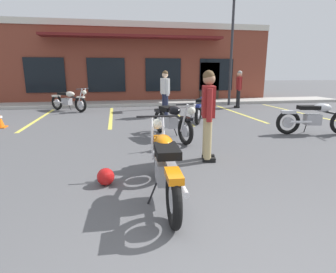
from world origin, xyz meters
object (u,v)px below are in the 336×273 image
at_px(motorcycle_green_cafe_racer, 317,117).
at_px(person_by_back_row, 165,91).
at_px(motorcycle_red_sportbike, 172,120).
at_px(motorcycle_blue_standard, 203,107).
at_px(helmet_on_pavement, 106,177).
at_px(motorcycle_silver_naked, 68,100).
at_px(person_in_black_shirt, 208,111).
at_px(motorcycle_foreground_classic, 165,164).
at_px(person_in_shorts_foreground, 239,87).
at_px(parking_lot_lamp_post, 233,35).

relative_size(motorcycle_green_cafe_racer, person_by_back_row, 1.25).
distance_m(motorcycle_red_sportbike, motorcycle_green_cafe_racer, 3.88).
bearing_deg(motorcycle_blue_standard, helmet_on_pavement, -121.81).
bearing_deg(motorcycle_silver_naked, motorcycle_red_sportbike, -59.06).
relative_size(motorcycle_green_cafe_racer, person_in_black_shirt, 1.25).
height_order(motorcycle_foreground_classic, person_by_back_row, person_by_back_row).
bearing_deg(motorcycle_foreground_classic, person_in_shorts_foreground, 59.85).
bearing_deg(person_in_shorts_foreground, helmet_on_pavement, -125.82).
height_order(motorcycle_blue_standard, parking_lot_lamp_post, parking_lot_lamp_post).
bearing_deg(person_by_back_row, parking_lot_lamp_post, 36.46).
relative_size(motorcycle_silver_naked, motorcycle_blue_standard, 0.91).
distance_m(motorcycle_red_sportbike, parking_lot_lamp_post, 7.93).
height_order(person_in_black_shirt, person_by_back_row, same).
xyz_separation_m(motorcycle_foreground_classic, motorcycle_red_sportbike, (0.75, 3.24, 0.00)).
bearing_deg(person_in_shorts_foreground, motorcycle_foreground_classic, -120.15).
distance_m(motorcycle_silver_naked, helmet_on_pavement, 8.43).
relative_size(motorcycle_red_sportbike, parking_lot_lamp_post, 0.40).
bearing_deg(person_in_black_shirt, helmet_on_pavement, -155.55).
bearing_deg(motorcycle_red_sportbike, motorcycle_blue_standard, 56.05).
relative_size(person_in_shorts_foreground, parking_lot_lamp_post, 0.33).
height_order(motorcycle_green_cafe_racer, person_in_black_shirt, person_in_black_shirt).
height_order(motorcycle_red_sportbike, parking_lot_lamp_post, parking_lot_lamp_post).
distance_m(motorcycle_foreground_classic, motorcycle_green_cafe_racer, 5.49).
height_order(person_in_black_shirt, parking_lot_lamp_post, parking_lot_lamp_post).
xyz_separation_m(motorcycle_silver_naked, person_by_back_row, (3.75, -2.17, 0.49)).
bearing_deg(motorcycle_silver_naked, parking_lot_lamp_post, 4.50).
relative_size(motorcycle_blue_standard, person_in_shorts_foreground, 1.14).
height_order(motorcycle_green_cafe_racer, person_in_shorts_foreground, person_in_shorts_foreground).
bearing_deg(parking_lot_lamp_post, motorcycle_green_cafe_racer, -92.55).
bearing_deg(motorcycle_blue_standard, parking_lot_lamp_post, 55.78).
xyz_separation_m(motorcycle_red_sportbike, motorcycle_green_cafe_racer, (3.87, -0.27, 0.00)).
xyz_separation_m(motorcycle_green_cafe_racer, person_by_back_row, (-3.44, 3.65, 0.49)).
height_order(motorcycle_foreground_classic, person_in_black_shirt, person_in_black_shirt).
xyz_separation_m(motorcycle_silver_naked, motorcycle_blue_standard, (4.85, -3.28, 0.00)).
bearing_deg(parking_lot_lamp_post, person_in_black_shirt, -115.77).
height_order(motorcycle_foreground_classic, person_in_shorts_foreground, person_in_shorts_foreground).
bearing_deg(motorcycle_green_cafe_racer, parking_lot_lamp_post, 87.45).
xyz_separation_m(motorcycle_blue_standard, helmet_on_pavement, (-3.07, -4.96, -0.33)).
bearing_deg(motorcycle_red_sportbike, motorcycle_foreground_classic, -103.07).
bearing_deg(helmet_on_pavement, motorcycle_foreground_classic, -34.79).
bearing_deg(person_in_shorts_foreground, person_by_back_row, -153.74).
distance_m(person_in_black_shirt, person_by_back_row, 5.23).
relative_size(motorcycle_foreground_classic, motorcycle_silver_naked, 1.21).
height_order(motorcycle_red_sportbike, person_in_shorts_foreground, person_in_shorts_foreground).
height_order(motorcycle_blue_standard, helmet_on_pavement, motorcycle_blue_standard).
relative_size(motorcycle_silver_naked, person_by_back_row, 1.04).
distance_m(motorcycle_foreground_classic, person_in_shorts_foreground, 9.80).
bearing_deg(motorcycle_green_cafe_racer, person_in_black_shirt, -156.16).
height_order(motorcycle_foreground_classic, motorcycle_blue_standard, same).
relative_size(motorcycle_red_sportbike, helmet_on_pavement, 7.96).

